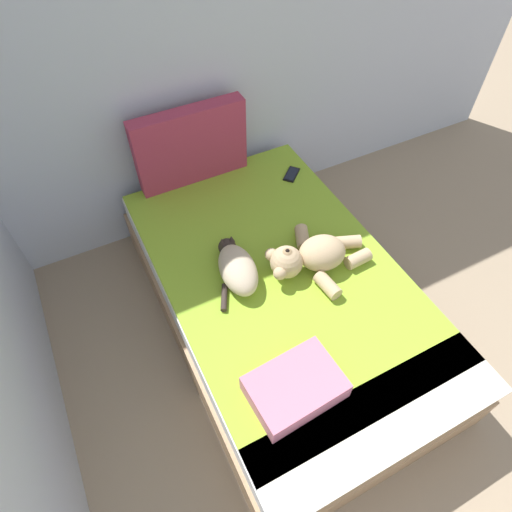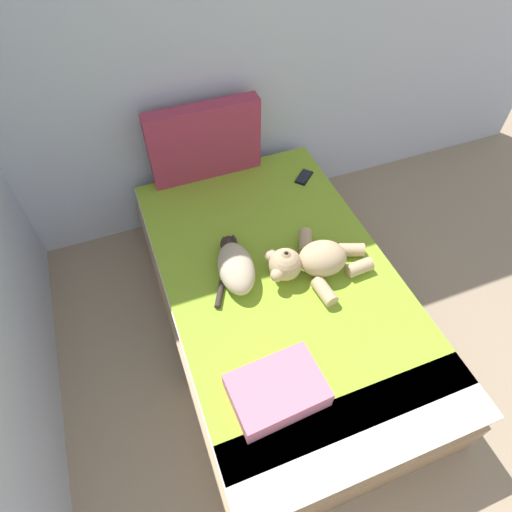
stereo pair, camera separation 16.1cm
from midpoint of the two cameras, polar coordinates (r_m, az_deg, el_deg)
name	(u,v)px [view 2 (the right image)]	position (r m, az deg, el deg)	size (l,w,h in m)	color
ground_plane	(441,402)	(2.73, 24.78, -17.03)	(9.71, 9.71, 0.00)	gray
wall_back	(312,28)	(2.94, 9.09, 27.41)	(4.00, 0.06, 2.42)	silver
bed	(279,301)	(2.54, 4.91, -5.97)	(1.25, 2.08, 0.46)	#9E7A56
patterned_cushion	(205,142)	(2.80, -5.06, 14.60)	(0.71, 0.11, 0.49)	#A5334C
cat	(235,266)	(2.30, -0.74, -1.37)	(0.29, 0.42, 0.15)	#C6B293
teddy_bear	(312,261)	(2.34, 9.30, -0.73)	(0.59, 0.51, 0.19)	tan
cell_phone	(304,177)	(2.93, 7.91, 10.15)	(0.16, 0.15, 0.01)	black
throw_pillow	(277,390)	(1.98, 5.20, -17.24)	(0.40, 0.28, 0.11)	#D1728C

